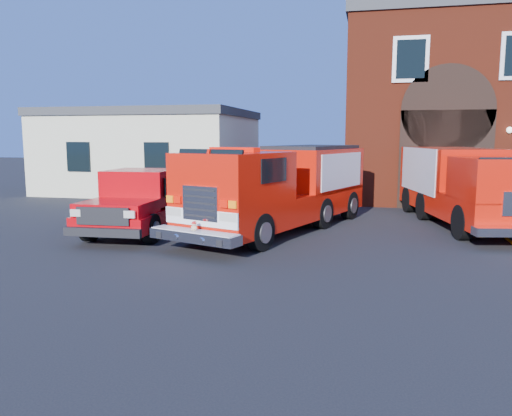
% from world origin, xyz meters
% --- Properties ---
extents(ground, '(100.00, 100.00, 0.00)m').
position_xyz_m(ground, '(0.00, 0.00, 0.00)').
color(ground, black).
rests_on(ground, ground).
extents(parking_stripe_mid, '(0.12, 3.00, 0.01)m').
position_xyz_m(parking_stripe_mid, '(6.50, 4.00, 0.00)').
color(parking_stripe_mid, yellow).
rests_on(parking_stripe_mid, ground).
extents(parking_stripe_far, '(0.12, 3.00, 0.01)m').
position_xyz_m(parking_stripe_far, '(6.50, 7.00, 0.00)').
color(parking_stripe_far, yellow).
rests_on(parking_stripe_far, ground).
extents(fire_station, '(15.20, 10.20, 8.45)m').
position_xyz_m(fire_station, '(8.99, 13.98, 4.25)').
color(fire_station, maroon).
rests_on(fire_station, ground).
extents(side_building, '(10.20, 8.20, 4.35)m').
position_xyz_m(side_building, '(-9.00, 13.00, 2.20)').
color(side_building, beige).
rests_on(side_building, ground).
extents(fire_engine, '(5.17, 8.94, 2.66)m').
position_xyz_m(fire_engine, '(-0.12, 3.06, 1.38)').
color(fire_engine, black).
rests_on(fire_engine, ground).
extents(pickup_truck, '(2.37, 5.99, 1.93)m').
position_xyz_m(pickup_truck, '(-4.33, 2.09, 0.91)').
color(pickup_truck, black).
rests_on(pickup_truck, ground).
extents(secondary_truck, '(3.94, 8.15, 2.54)m').
position_xyz_m(secondary_truck, '(5.65, 5.45, 1.38)').
color(secondary_truck, black).
rests_on(secondary_truck, ground).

